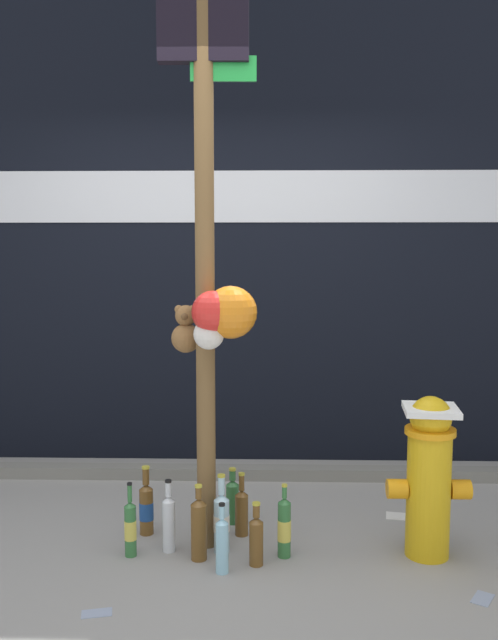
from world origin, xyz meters
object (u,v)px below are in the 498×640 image
(bottle_0, at_px, (256,539))
(bottle_7, at_px, (232,500))
(bottle_5, at_px, (222,544))
(fire_hydrant, at_px, (429,473))
(bottle_3, at_px, (130,528))
(bottle_1, at_px, (284,527))
(bottle_2, at_px, (169,522))
(bottle_4, at_px, (146,507))
(bottle_8, at_px, (242,511))
(bottle_6, at_px, (222,521))
(bottle_9, at_px, (199,528))
(memorial_post, at_px, (212,262))

(bottle_0, height_order, bottle_7, bottle_7)
(bottle_0, xyz_separation_m, bottle_5, (-0.16, -0.08, 0.01))
(fire_hydrant, distance_m, bottle_3, 1.52)
(bottle_0, relative_size, bottle_5, 0.92)
(bottle_1, height_order, bottle_3, bottle_3)
(bottle_2, bearing_deg, bottle_0, -17.15)
(bottle_0, distance_m, bottle_2, 0.47)
(bottle_4, relative_size, bottle_8, 1.09)
(bottle_4, distance_m, bottle_6, 0.47)
(bottle_6, xyz_separation_m, bottle_8, (0.09, 0.20, -0.03))
(bottle_5, xyz_separation_m, bottle_6, (-0.02, 0.22, 0.02))
(bottle_3, relative_size, bottle_5, 1.11)
(bottle_2, bearing_deg, bottle_3, -162.50)
(bottle_4, height_order, bottle_9, bottle_9)
(bottle_3, bearing_deg, bottle_5, -18.91)
(fire_hydrant, xyz_separation_m, bottle_8, (-0.94, 0.21, -0.29))
(bottle_3, bearing_deg, bottle_7, 40.14)
(bottle_7, bearing_deg, bottle_2, -130.75)
(bottle_7, bearing_deg, fire_hydrant, -20.25)
(bottle_0, bearing_deg, bottle_7, 105.86)
(bottle_5, bearing_deg, bottle_7, 87.92)
(memorial_post, relative_size, bottle_4, 7.41)
(bottle_2, relative_size, bottle_8, 1.09)
(bottle_2, distance_m, bottle_5, 0.36)
(bottle_5, bearing_deg, bottle_8, 79.53)
(memorial_post, bearing_deg, bottle_6, -46.08)
(bottle_0, relative_size, bottle_2, 0.84)
(bottle_0, bearing_deg, bottle_4, 150.40)
(bottle_0, relative_size, bottle_4, 0.84)
(bottle_0, height_order, bottle_3, bottle_3)
(bottle_4, distance_m, bottle_9, 0.43)
(bottle_2, xyz_separation_m, bottle_3, (-0.18, -0.06, -0.01))
(bottle_1, distance_m, bottle_7, 0.49)
(bottle_8, bearing_deg, bottle_9, -125.09)
(fire_hydrant, distance_m, bottle_4, 1.50)
(fire_hydrant, relative_size, bottle_1, 2.17)
(bottle_2, height_order, bottle_8, bottle_2)
(bottle_3, xyz_separation_m, bottle_5, (0.47, -0.16, -0.00))
(bottle_6, bearing_deg, bottle_8, 65.14)
(bottle_3, xyz_separation_m, bottle_6, (0.46, 0.06, 0.02))
(bottle_0, height_order, bottle_2, bottle_2)
(fire_hydrant, xyz_separation_m, bottle_9, (-1.15, -0.07, -0.26))
(fire_hydrant, bearing_deg, bottle_5, -168.51)
(fire_hydrant, relative_size, bottle_7, 2.57)
(fire_hydrant, height_order, bottle_8, fire_hydrant)
(memorial_post, xyz_separation_m, bottle_3, (-0.41, -0.10, -1.33))
(bottle_8, distance_m, bottle_9, 0.35)
(bottle_1, bearing_deg, bottle_7, 124.68)
(bottle_1, xyz_separation_m, bottle_6, (-0.32, 0.04, 0.01))
(bottle_1, bearing_deg, bottle_5, -150.12)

